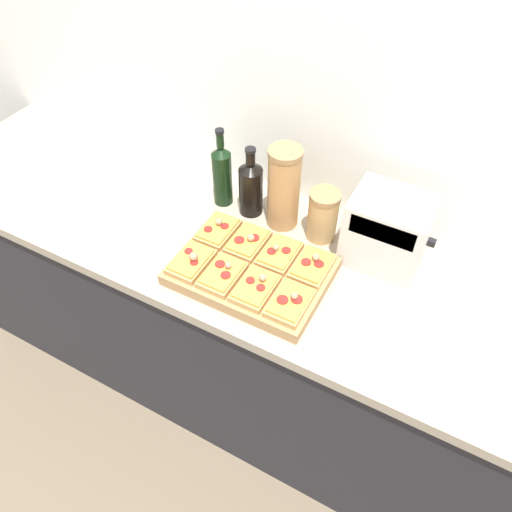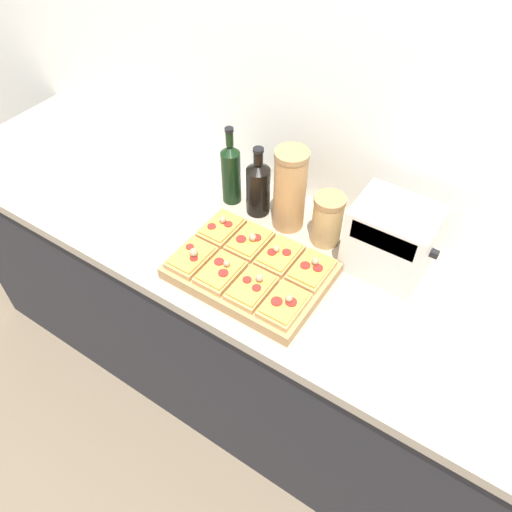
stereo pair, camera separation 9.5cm
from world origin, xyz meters
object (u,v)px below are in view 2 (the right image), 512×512
Objects in this scene: grain_jar_short at (327,219)px; toaster_oven at (391,239)px; olive_oil_bottle at (231,172)px; grain_jar_tall at (290,190)px; cutting_board at (251,271)px; wine_bottle at (258,187)px.

toaster_oven reaches higher than grain_jar_short.
olive_oil_bottle is 1.00× the size of grain_jar_tall.
grain_jar_tall is (0.24, 0.00, 0.03)m from olive_oil_bottle.
grain_jar_tall is at bearing 180.00° from grain_jar_short.
cutting_board is 1.58× the size of grain_jar_tall.
wine_bottle is at bearing -0.00° from olive_oil_bottle.
olive_oil_bottle is (-0.26, 0.27, 0.10)m from cutting_board.
grain_jar_short is 0.68× the size of toaster_oven.
grain_jar_tall is at bearing 95.42° from cutting_board.
cutting_board is 2.57× the size of grain_jar_short.
wine_bottle is 0.27m from grain_jar_short.
olive_oil_bottle is at bearing -180.00° from grain_jar_tall.
olive_oil_bottle reaches higher than toaster_oven.
olive_oil_bottle is at bearing 179.92° from toaster_oven.
grain_jar_tall is at bearing 0.00° from olive_oil_bottle.
olive_oil_bottle reaches higher than wine_bottle.
grain_jar_short is (0.27, 0.00, -0.02)m from wine_bottle.
olive_oil_bottle is at bearing 180.00° from grain_jar_short.
cutting_board is at bearing -84.58° from grain_jar_tall.
cutting_board is 0.30m from grain_jar_short.
grain_jar_short is at bearing -0.00° from grain_jar_tall.
wine_bottle reaches higher than toaster_oven.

